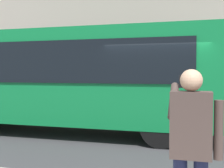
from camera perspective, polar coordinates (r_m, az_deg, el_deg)
The scene contains 3 objects.
ground_plane at distance 8.10m, azimuth 9.29°, elevation -10.76°, with size 60.00×60.00×0.00m, color #38383A.
red_bus at distance 8.96m, azimuth -9.16°, elevation 1.35°, with size 9.05×2.54×3.08m.
pedestrian_photographer at distance 3.06m, azimuth 15.21°, elevation -10.58°, with size 0.53×0.52×1.70m.
Camera 1 is at (-0.89, 7.85, 1.81)m, focal length 46.76 mm.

